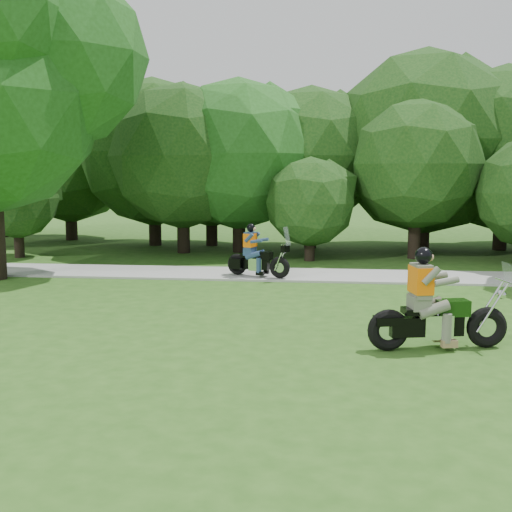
{
  "coord_description": "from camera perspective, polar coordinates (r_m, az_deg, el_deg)",
  "views": [
    {
      "loc": [
        -1.16,
        -10.44,
        3.12
      ],
      "look_at": [
        -2.83,
        4.51,
        1.05
      ],
      "focal_mm": 45.0,
      "sensor_mm": 36.0,
      "label": 1
    }
  ],
  "objects": [
    {
      "name": "tree_line",
      "position": [
        25.15,
        15.05,
        8.8
      ],
      "size": [
        39.63,
        11.93,
        7.78
      ],
      "color": "black",
      "rests_on": "ground"
    },
    {
      "name": "walkway",
      "position": [
        18.74,
        9.84,
        -1.77
      ],
      "size": [
        60.0,
        2.2,
        0.06
      ],
      "primitive_type": "cube",
      "color": "gray",
      "rests_on": "ground"
    },
    {
      "name": "ground",
      "position": [
        10.96,
        12.32,
        -8.89
      ],
      "size": [
        100.0,
        100.0,
        0.0
      ],
      "primitive_type": "plane",
      "color": "#295317",
      "rests_on": "ground"
    },
    {
      "name": "touring_motorcycle",
      "position": [
        18.19,
        -0.15,
        -0.11
      ],
      "size": [
        1.9,
        1.09,
        1.5
      ],
      "rotation": [
        0.0,
        0.0,
        -0.36
      ],
      "color": "black",
      "rests_on": "walkway"
    },
    {
      "name": "chopper_motorcycle",
      "position": [
        11.47,
        15.34,
        -4.83
      ],
      "size": [
        2.49,
        0.96,
        1.79
      ],
      "rotation": [
        0.0,
        0.0,
        0.22
      ],
      "color": "black",
      "rests_on": "ground"
    }
  ]
}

